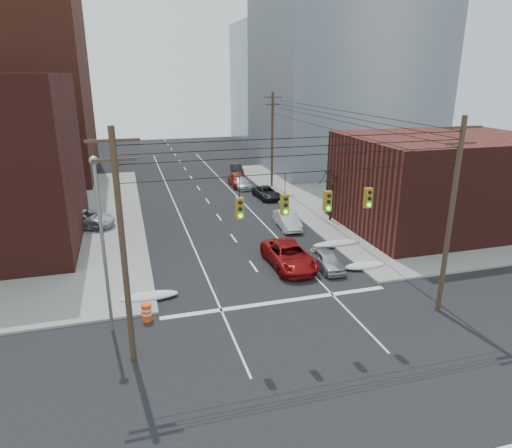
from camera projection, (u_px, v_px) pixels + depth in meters
ground at (323, 366)px, 21.31m from camera, size 160.00×160.00×0.00m
sidewalk_ne at (441, 190)px, 53.01m from camera, size 40.00×40.00×0.15m
building_brick_far at (15, 115)px, 80.04m from camera, size 22.00×18.00×12.00m
building_office at (343, 77)px, 63.27m from camera, size 22.00×20.00×25.00m
building_glass at (291, 84)px, 87.98m from camera, size 20.00×18.00×22.00m
building_storefront at (441, 183)px, 39.37m from camera, size 16.00×12.00×8.00m
utility_pole_left at (123, 246)px, 19.98m from camera, size 2.20×0.28×11.00m
utility_pole_right at (451, 215)px, 24.46m from camera, size 2.20×0.28×11.00m
utility_pole_far at (272, 139)px, 52.72m from camera, size 2.20×0.28×11.00m
traffic_signals at (306, 202)px, 21.78m from camera, size 17.00×0.42×2.02m
street_light at (102, 232)px, 22.53m from camera, size 0.44×0.44×9.32m
bare_tree at (331, 197)px, 41.33m from camera, size 2.09×2.20×4.93m
snow_nw at (149, 296)px, 27.50m from camera, size 3.50×1.08×0.42m
snow_ne at (365, 266)px, 31.85m from camera, size 3.00×1.08×0.42m
snow_east_far at (337, 244)px, 35.95m from camera, size 4.00×1.08×0.42m
red_pickup at (289, 256)px, 32.02m from camera, size 2.78×5.87×1.62m
parked_car_a at (327, 260)px, 31.65m from camera, size 1.55×3.78×1.29m
parked_car_b at (287, 220)px, 40.03m from camera, size 1.84×4.52×1.46m
parked_car_c at (266, 193)px, 49.60m from camera, size 2.39×4.66×1.26m
parked_car_d at (241, 183)px, 54.01m from camera, size 1.95×4.37×1.25m
parked_car_e at (238, 179)px, 54.99m from camera, size 1.95×4.67×1.58m
parked_car_f at (237, 169)px, 61.91m from camera, size 1.61×3.85×1.24m
lot_car_a at (46, 232)px, 36.50m from camera, size 4.89×2.43×1.54m
lot_car_b at (83, 219)px, 39.75m from camera, size 5.93×4.13×1.50m
lot_car_d at (7, 206)px, 43.99m from camera, size 4.05×2.27×1.30m
construction_barrel at (147, 312)px, 25.06m from camera, size 0.59×0.59×0.99m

